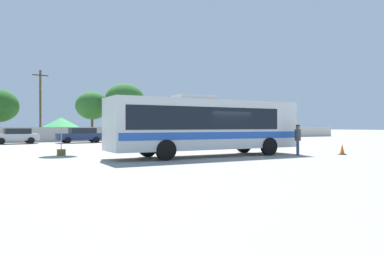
{
  "coord_description": "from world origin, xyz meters",
  "views": [
    {
      "loc": [
        -11.82,
        -16.97,
        1.7
      ],
      "look_at": [
        -0.93,
        1.86,
        1.6
      ],
      "focal_mm": 33.79,
      "sensor_mm": 36.0,
      "label": 1
    }
  ],
  "objects_px": {
    "vendor_umbrella_near_gate_green": "(61,123)",
    "roadside_tree_midright": "(125,100)",
    "parked_car_third_dark_blue": "(81,135)",
    "attendant_by_bus_door": "(298,138)",
    "coach_bus_silver_blue": "(205,124)",
    "utility_pole_near": "(40,104)",
    "parked_car_rightmost_black": "(133,135)",
    "roadside_tree_midleft": "(92,106)",
    "parked_car_second_silver": "(16,136)",
    "traffic_cone_on_apron": "(342,149)"
  },
  "relations": [
    {
      "from": "parked_car_second_silver",
      "to": "traffic_cone_on_apron",
      "type": "relative_size",
      "value": 6.64
    },
    {
      "from": "parked_car_second_silver",
      "to": "traffic_cone_on_apron",
      "type": "bearing_deg",
      "value": -57.03
    },
    {
      "from": "vendor_umbrella_near_gate_green",
      "to": "parked_car_third_dark_blue",
      "type": "distance_m",
      "value": 16.79
    },
    {
      "from": "parked_car_third_dark_blue",
      "to": "traffic_cone_on_apron",
      "type": "distance_m",
      "value": 25.86
    },
    {
      "from": "coach_bus_silver_blue",
      "to": "attendant_by_bus_door",
      "type": "xyz_separation_m",
      "value": [
        5.15,
        -2.08,
        -0.8
      ]
    },
    {
      "from": "coach_bus_silver_blue",
      "to": "traffic_cone_on_apron",
      "type": "distance_m",
      "value": 8.54
    },
    {
      "from": "attendant_by_bus_door",
      "to": "vendor_umbrella_near_gate_green",
      "type": "distance_m",
      "value": 13.9
    },
    {
      "from": "parked_car_second_silver",
      "to": "coach_bus_silver_blue",
      "type": "bearing_deg",
      "value": -69.28
    },
    {
      "from": "attendant_by_bus_door",
      "to": "utility_pole_near",
      "type": "distance_m",
      "value": 32.27
    },
    {
      "from": "utility_pole_near",
      "to": "roadside_tree_midright",
      "type": "relative_size",
      "value": 1.13
    },
    {
      "from": "attendant_by_bus_door",
      "to": "roadside_tree_midleft",
      "type": "bearing_deg",
      "value": 95.81
    },
    {
      "from": "utility_pole_near",
      "to": "traffic_cone_on_apron",
      "type": "xyz_separation_m",
      "value": [
        12.9,
        -31.42,
        -4.03
      ]
    },
    {
      "from": "parked_car_rightmost_black",
      "to": "traffic_cone_on_apron",
      "type": "distance_m",
      "value": 24.47
    },
    {
      "from": "coach_bus_silver_blue",
      "to": "parked_car_rightmost_black",
      "type": "distance_m",
      "value": 21.36
    },
    {
      "from": "parked_car_second_silver",
      "to": "roadside_tree_midright",
      "type": "xyz_separation_m",
      "value": [
        13.41,
        6.73,
        4.37
      ]
    },
    {
      "from": "utility_pole_near",
      "to": "parked_car_rightmost_black",
      "type": "bearing_deg",
      "value": -40.13
    },
    {
      "from": "vendor_umbrella_near_gate_green",
      "to": "parked_car_second_silver",
      "type": "bearing_deg",
      "value": 94.15
    },
    {
      "from": "coach_bus_silver_blue",
      "to": "attendant_by_bus_door",
      "type": "bearing_deg",
      "value": -21.97
    },
    {
      "from": "traffic_cone_on_apron",
      "to": "parked_car_rightmost_black",
      "type": "bearing_deg",
      "value": 99.92
    },
    {
      "from": "parked_car_third_dark_blue",
      "to": "utility_pole_near",
      "type": "xyz_separation_m",
      "value": [
        -2.95,
        7.56,
        3.53
      ]
    },
    {
      "from": "parked_car_third_dark_blue",
      "to": "attendant_by_bus_door",
      "type": "bearing_deg",
      "value": -72.35
    },
    {
      "from": "vendor_umbrella_near_gate_green",
      "to": "traffic_cone_on_apron",
      "type": "xyz_separation_m",
      "value": [
        14.76,
        -7.81,
        -1.58
      ]
    },
    {
      "from": "roadside_tree_midright",
      "to": "parked_car_second_silver",
      "type": "bearing_deg",
      "value": -153.35
    },
    {
      "from": "parked_car_second_silver",
      "to": "roadside_tree_midright",
      "type": "relative_size",
      "value": 0.58
    },
    {
      "from": "coach_bus_silver_blue",
      "to": "traffic_cone_on_apron",
      "type": "xyz_separation_m",
      "value": [
        7.82,
        -3.07,
        -1.51
      ]
    },
    {
      "from": "parked_car_third_dark_blue",
      "to": "utility_pole_near",
      "type": "height_order",
      "value": "utility_pole_near"
    },
    {
      "from": "parked_car_rightmost_black",
      "to": "parked_car_third_dark_blue",
      "type": "bearing_deg",
      "value": -177.67
    },
    {
      "from": "parked_car_second_silver",
      "to": "parked_car_third_dark_blue",
      "type": "bearing_deg",
      "value": -7.31
    },
    {
      "from": "vendor_umbrella_near_gate_green",
      "to": "roadside_tree_midright",
      "type": "relative_size",
      "value": 0.3
    },
    {
      "from": "parked_car_rightmost_black",
      "to": "coach_bus_silver_blue",
      "type": "bearing_deg",
      "value": -99.74
    },
    {
      "from": "attendant_by_bus_door",
      "to": "vendor_umbrella_near_gate_green",
      "type": "height_order",
      "value": "vendor_umbrella_near_gate_green"
    },
    {
      "from": "parked_car_rightmost_black",
      "to": "roadside_tree_midright",
      "type": "distance_m",
      "value": 8.66
    },
    {
      "from": "roadside_tree_midright",
      "to": "utility_pole_near",
      "type": "bearing_deg",
      "value": 179.71
    },
    {
      "from": "roadside_tree_midleft",
      "to": "roadside_tree_midright",
      "type": "height_order",
      "value": "roadside_tree_midright"
    },
    {
      "from": "roadside_tree_midright",
      "to": "attendant_by_bus_door",
      "type": "bearing_deg",
      "value": -90.2
    },
    {
      "from": "roadside_tree_midleft",
      "to": "parked_car_second_silver",
      "type": "bearing_deg",
      "value": -135.58
    },
    {
      "from": "attendant_by_bus_door",
      "to": "roadside_tree_midright",
      "type": "xyz_separation_m",
      "value": [
        0.11,
        30.37,
        4.14
      ]
    },
    {
      "from": "parked_car_second_silver",
      "to": "roadside_tree_midleft",
      "type": "height_order",
      "value": "roadside_tree_midleft"
    },
    {
      "from": "parked_car_rightmost_black",
      "to": "roadside_tree_midright",
      "type": "bearing_deg",
      "value": 77.27
    },
    {
      "from": "coach_bus_silver_blue",
      "to": "parked_car_third_dark_blue",
      "type": "bearing_deg",
      "value": 95.85
    },
    {
      "from": "coach_bus_silver_blue",
      "to": "roadside_tree_midleft",
      "type": "bearing_deg",
      "value": 86.8
    },
    {
      "from": "attendant_by_bus_door",
      "to": "roadside_tree_midright",
      "type": "bearing_deg",
      "value": 89.8
    },
    {
      "from": "vendor_umbrella_near_gate_green",
      "to": "utility_pole_near",
      "type": "relative_size",
      "value": 0.27
    },
    {
      "from": "coach_bus_silver_blue",
      "to": "parked_car_rightmost_black",
      "type": "relative_size",
      "value": 2.5
    },
    {
      "from": "attendant_by_bus_door",
      "to": "parked_car_rightmost_black",
      "type": "distance_m",
      "value": 23.15
    },
    {
      "from": "vendor_umbrella_near_gate_green",
      "to": "parked_car_second_silver",
      "type": "relative_size",
      "value": 0.52
    },
    {
      "from": "parked_car_rightmost_black",
      "to": "roadside_tree_midleft",
      "type": "bearing_deg",
      "value": 100.28
    },
    {
      "from": "roadside_tree_midleft",
      "to": "roadside_tree_midright",
      "type": "distance_m",
      "value": 4.65
    },
    {
      "from": "parked_car_third_dark_blue",
      "to": "roadside_tree_midright",
      "type": "relative_size",
      "value": 0.62
    },
    {
      "from": "coach_bus_silver_blue",
      "to": "utility_pole_near",
      "type": "bearing_deg",
      "value": 100.15
    }
  ]
}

